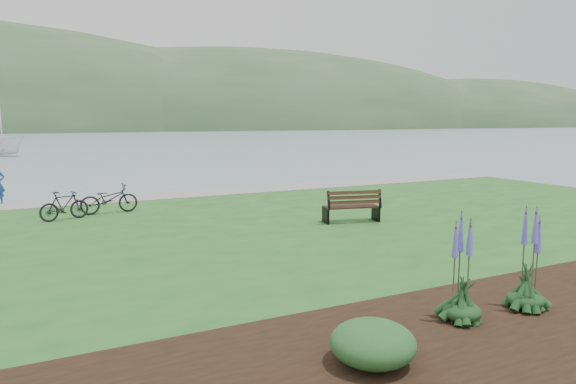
{
  "coord_description": "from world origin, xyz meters",
  "views": [
    {
      "loc": [
        -6.25,
        -14.79,
        3.62
      ],
      "look_at": [
        1.11,
        -0.13,
        1.3
      ],
      "focal_mm": 32.0,
      "sensor_mm": 36.0,
      "label": 1
    }
  ],
  "objects": [
    {
      "name": "ground",
      "position": [
        0.0,
        0.0,
        0.0
      ],
      "size": [
        600.0,
        600.0,
        0.0
      ],
      "primitive_type": "plane",
      "color": "gray",
      "rests_on": "ground"
    },
    {
      "name": "lawn",
      "position": [
        0.0,
        -2.0,
        0.2
      ],
      "size": [
        34.0,
        20.0,
        0.4
      ],
      "primitive_type": "cube",
      "color": "#23591F",
      "rests_on": "ground"
    },
    {
      "name": "shoreline_path",
      "position": [
        0.0,
        6.9,
        0.42
      ],
      "size": [
        34.0,
        2.2,
        0.03
      ],
      "primitive_type": "cube",
      "color": "gray",
      "rests_on": "lawn"
    },
    {
      "name": "far_hillside",
      "position": [
        20.0,
        170.0,
        0.0
      ],
      "size": [
        580.0,
        80.0,
        38.0
      ],
      "primitive_type": null,
      "color": "#335630",
      "rests_on": "ground"
    },
    {
      "name": "park_bench",
      "position": [
        2.7,
        -1.48,
        0.94
      ],
      "size": [
        1.86,
        1.1,
        1.08
      ],
      "rotation": [
        0.0,
        0.0,
        -0.24
      ],
      "color": "black",
      "rests_on": "lawn"
    },
    {
      "name": "bicycle_a",
      "position": [
        -3.93,
        3.63,
        0.9
      ],
      "size": [
        0.77,
        1.96,
        1.01
      ],
      "primitive_type": "imported",
      "rotation": [
        0.0,
        0.0,
        1.62
      ],
      "color": "black",
      "rests_on": "lawn"
    },
    {
      "name": "bicycle_b",
      "position": [
        -5.4,
        3.01,
        0.87
      ],
      "size": [
        0.89,
        1.63,
        0.94
      ],
      "primitive_type": "imported",
      "rotation": [
        0.0,
        0.0,
        1.87
      ],
      "color": "black",
      "rests_on": "lawn"
    },
    {
      "name": "sailboat",
      "position": [
        -8.73,
        43.74,
        0.0
      ],
      "size": [
        13.5,
        13.51,
        24.98
      ],
      "primitive_type": "imported",
      "rotation": [
        0.0,
        0.0,
        0.73
      ],
      "color": "silver",
      "rests_on": "ground"
    },
    {
      "name": "echium_4",
      "position": [
        -0.27,
        -9.05,
        1.26
      ],
      "size": [
        0.62,
        0.62,
        2.05
      ],
      "color": "#133617",
      "rests_on": "garden_bed"
    },
    {
      "name": "echium_5",
      "position": [
        1.1,
        -9.13,
        1.16
      ],
      "size": [
        0.62,
        0.62,
        1.93
      ],
      "color": "#133617",
      "rests_on": "garden_bed"
    },
    {
      "name": "shrub_0",
      "position": [
        -2.41,
        -9.61,
        0.72
      ],
      "size": [
        1.14,
        1.14,
        0.57
      ],
      "primitive_type": "ellipsoid",
      "color": "#1E4C21",
      "rests_on": "garden_bed"
    }
  ]
}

